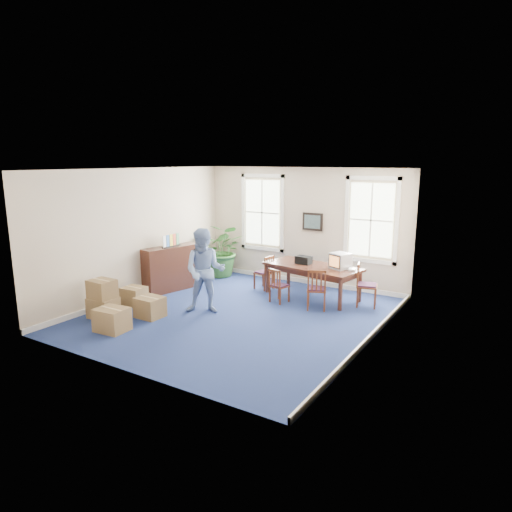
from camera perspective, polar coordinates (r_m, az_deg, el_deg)
The scene contains 25 objects.
floor at distance 10.27m, azimuth -2.25°, elevation -7.37°, with size 6.50×6.50×0.00m, color navy.
ceiling at distance 9.69m, azimuth -2.40°, elevation 10.78°, with size 6.50×6.50×0.00m, color white.
wall_back at distance 12.65m, azimuth 5.93°, elevation 3.73°, with size 6.50×6.50×0.00m, color #C4B097.
wall_front at distance 7.45m, azimuth -16.41°, elevation -2.53°, with size 6.50×6.50×0.00m, color #C4B097.
wall_left at distance 11.77m, azimuth -14.55°, elevation 2.79°, with size 6.50×6.50×0.00m, color #C4B097.
wall_right at distance 8.58m, azimuth 14.55°, elevation -0.53°, with size 6.50×6.50×0.00m, color #C4B097.
baseboard_back at distance 12.93m, azimuth 5.72°, elevation -3.06°, with size 6.00×0.04×0.12m, color white.
baseboard_left at distance 12.08m, azimuth -14.07°, elevation -4.44°, with size 0.04×6.50×0.12m, color white.
baseboard_right at distance 9.04m, azimuth 13.85°, elevation -10.08°, with size 0.04×6.50×0.12m, color white.
window_left at distance 13.20m, azimuth 0.81°, elevation 5.45°, with size 1.40×0.12×2.20m, color white, non-canonical shape.
window_right at distance 11.90m, azimuth 14.20°, elevation 4.36°, with size 1.40×0.12×2.20m, color white, non-canonical shape.
wall_picture at distance 12.46m, azimuth 7.09°, elevation 4.27°, with size 0.58×0.06×0.48m, color black, non-canonical shape.
conference_table at distance 11.55m, azimuth 7.02°, elevation -3.14°, with size 2.39×1.09×0.81m, color #3E1F15, non-canonical shape.
crt_tv at distance 11.19m, azimuth 10.50°, elevation -0.59°, with size 0.42×0.46×0.38m, color #B7B7BC, non-canonical shape.
game_console at distance 11.07m, azimuth 11.93°, elevation -1.67°, with size 0.16×0.20×0.05m, color white.
equipment_bag at distance 11.59m, azimuth 5.98°, elevation -0.50°, with size 0.39×0.25×0.19m, color black.
chair_near_left at distance 11.05m, azimuth 2.95°, elevation -3.67°, with size 0.38×0.38×0.85m, color maroon, non-canonical shape.
chair_near_right at distance 10.62m, azimuth 7.59°, elevation -4.07°, with size 0.44×0.44×0.97m, color maroon, non-canonical shape.
chair_end_left at distance 12.17m, azimuth 0.98°, elevation -2.03°, with size 0.41×0.41×0.91m, color maroon, non-canonical shape.
chair_end_right at distance 11.03m, azimuth 13.72°, elevation -3.54°, with size 0.46×0.46×1.03m, color maroon, non-canonical shape.
man at distance 10.24m, azimuth -6.40°, elevation -1.89°, with size 0.94×0.73×1.92m, color #7692C6.
credenza at distance 12.23m, azimuth -10.51°, elevation -1.34°, with size 0.46×1.59×1.25m, color #3E1F15.
brochure_rack at distance 12.06m, azimuth -10.58°, elevation 2.33°, with size 0.14×0.77×0.34m, color #99999E, non-canonical shape.
potted_plant at distance 13.46m, azimuth -4.22°, elevation 0.76°, with size 1.42×1.24×1.58m, color #2B5C25.
cardboard_boxes at distance 10.42m, azimuth -17.35°, elevation -5.05°, with size 1.57×1.57×0.90m, color olive, non-canonical shape.
Camera 1 is at (5.41, -8.04, 3.40)m, focal length 32.00 mm.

